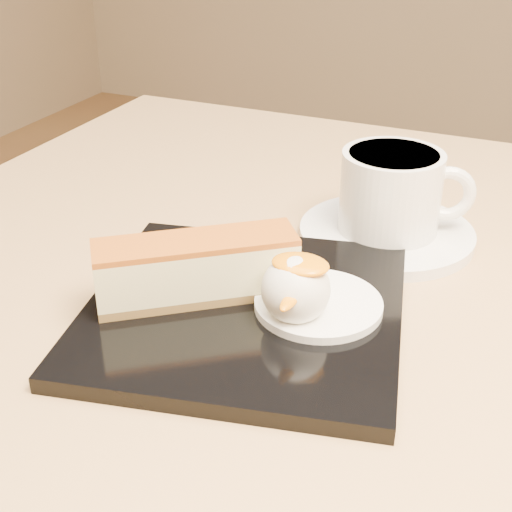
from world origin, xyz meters
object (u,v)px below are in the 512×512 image
at_px(dessert_plate, 245,310).
at_px(cheesecake, 197,268).
at_px(table, 309,440).
at_px(ice_cream_scoop, 296,289).
at_px(coffee_cup, 393,190).
at_px(saucer, 386,234).

height_order(dessert_plate, cheesecake, cheesecake).
height_order(table, cheesecake, cheesecake).
distance_m(table, dessert_plate, 0.17).
bearing_deg(dessert_plate, ice_cream_scoop, -7.13).
relative_size(ice_cream_scoop, coffee_cup, 0.42).
relative_size(table, dessert_plate, 3.64).
height_order(table, coffee_cup, coffee_cup).
bearing_deg(table, saucer, 74.95).
height_order(dessert_plate, coffee_cup, coffee_cup).
bearing_deg(cheesecake, saucer, 22.35).
bearing_deg(saucer, table, -105.05).
relative_size(table, cheesecake, 5.87).
xyz_separation_m(cheesecake, coffee_cup, (0.10, 0.17, 0.01)).
relative_size(cheesecake, saucer, 0.91).
bearing_deg(cheesecake, table, 4.97).
bearing_deg(table, cheesecake, -137.63).
distance_m(ice_cream_scoop, saucer, 0.17).
bearing_deg(cheesecake, ice_cream_scoop, -37.40).
height_order(cheesecake, ice_cream_scoop, ice_cream_scoop).
height_order(table, dessert_plate, dessert_plate).
xyz_separation_m(cheesecake, ice_cream_scoop, (0.08, 0.00, 0.00)).
bearing_deg(saucer, dessert_plate, -110.98).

